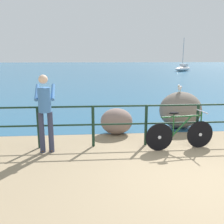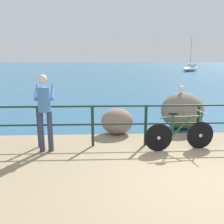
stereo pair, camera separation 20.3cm
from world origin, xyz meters
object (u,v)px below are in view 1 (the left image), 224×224
(breakwater_boulder_left, at_px, (117,121))
(seagull, at_px, (180,87))
(person_at_railing, at_px, (45,110))
(sailboat, at_px, (183,68))
(bicycle, at_px, (180,133))
(breakwater_boulder_main, at_px, (180,110))

(breakwater_boulder_left, xyz_separation_m, seagull, (1.95, 0.46, 0.89))
(breakwater_boulder_left, height_order, seagull, seagull)
(breakwater_boulder_left, bearing_deg, seagull, 13.17)
(person_at_railing, bearing_deg, sailboat, -30.37)
(person_at_railing, xyz_separation_m, sailboat, (14.85, 31.56, -0.57))
(person_at_railing, relative_size, sailboat, 0.36)
(bicycle, bearing_deg, person_at_railing, 171.79)
(sailboat, bearing_deg, person_at_railing, 20.42)
(breakwater_boulder_main, xyz_separation_m, seagull, (-0.07, -0.02, 0.70))
(bicycle, relative_size, person_at_railing, 0.95)
(person_at_railing, relative_size, seagull, 5.53)
(sailboat, bearing_deg, bicycle, 25.28)
(seagull, relative_size, sailboat, 0.07)
(breakwater_boulder_main, relative_size, seagull, 4.03)
(breakwater_boulder_main, distance_m, seagull, 0.70)
(person_at_railing, xyz_separation_m, seagull, (3.68, 1.68, 0.27))
(breakwater_boulder_main, height_order, sailboat, sailboat)
(breakwater_boulder_left, relative_size, sailboat, 0.18)
(breakwater_boulder_main, bearing_deg, seagull, -166.06)
(bicycle, xyz_separation_m, breakwater_boulder_main, (0.63, 1.77, 0.17))
(bicycle, bearing_deg, breakwater_boulder_main, 63.62)
(person_at_railing, bearing_deg, seagull, -70.60)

